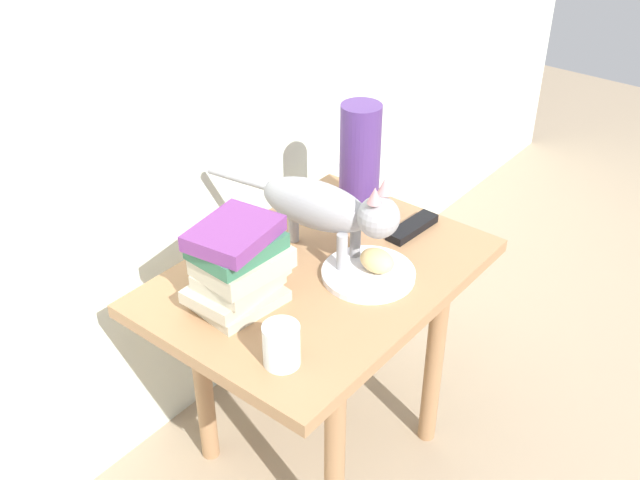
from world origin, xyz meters
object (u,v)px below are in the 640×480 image
object	(u,v)px
cat	(327,208)
green_vase	(360,160)
bread_roll	(377,261)
book_stack	(238,265)
tv_remote	(412,227)
side_table	(320,302)
candle_jar	(282,347)
plate	(368,274)

from	to	relation	value
cat	green_vase	distance (m)	0.23
bread_roll	green_vase	bearing A→B (deg)	44.42
book_stack	tv_remote	world-z (taller)	book_stack
book_stack	green_vase	bearing A→B (deg)	3.89
book_stack	tv_remote	xyz separation A→B (m)	(0.45, -0.12, -0.08)
side_table	tv_remote	distance (m)	0.29
bread_roll	tv_remote	world-z (taller)	bread_roll
bread_roll	candle_jar	bearing A→B (deg)	-176.01
side_table	bread_roll	distance (m)	0.17
cat	green_vase	world-z (taller)	green_vase
plate	candle_jar	bearing A→B (deg)	-173.80
book_stack	bread_roll	bearing A→B (deg)	-32.83
bread_roll	book_stack	xyz separation A→B (m)	(-0.25, 0.16, 0.05)
green_vase	book_stack	bearing A→B (deg)	-176.11
side_table	green_vase	distance (m)	0.35
plate	candle_jar	xyz separation A→B (m)	(-0.32, -0.03, 0.03)
bread_roll	tv_remote	xyz separation A→B (m)	(0.20, 0.04, -0.03)
cat	candle_jar	distance (m)	0.36
side_table	cat	bearing A→B (deg)	19.88
plate	side_table	bearing A→B (deg)	117.38
side_table	green_vase	world-z (taller)	green_vase
side_table	book_stack	bearing A→B (deg)	163.36
plate	book_stack	bearing A→B (deg)	147.64
side_table	plate	xyz separation A→B (m)	(0.05, -0.09, 0.09)
bread_roll	green_vase	distance (m)	0.29
book_stack	candle_jar	bearing A→B (deg)	-114.31
bread_roll	cat	bearing A→B (deg)	98.99
plate	book_stack	xyz separation A→B (m)	(-0.24, 0.15, 0.09)
book_stack	green_vase	xyz separation A→B (m)	(0.45, 0.03, 0.05)
tv_remote	green_vase	bearing A→B (deg)	95.31
green_vase	tv_remote	world-z (taller)	green_vase
side_table	tv_remote	world-z (taller)	tv_remote
green_vase	tv_remote	size ratio (longest dim) A/B	1.86
book_stack	candle_jar	size ratio (longest dim) A/B	2.34
plate	book_stack	world-z (taller)	book_stack
side_table	bread_roll	xyz separation A→B (m)	(0.06, -0.11, 0.12)
bread_roll	book_stack	size ratio (longest dim) A/B	0.40
bread_roll	cat	xyz separation A→B (m)	(-0.02, 0.12, 0.09)
plate	candle_jar	world-z (taller)	candle_jar
candle_jar	tv_remote	size ratio (longest dim) A/B	0.57
green_vase	tv_remote	bearing A→B (deg)	-88.59
book_stack	tv_remote	distance (m)	0.48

